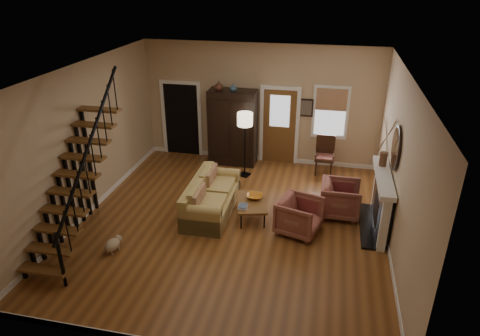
% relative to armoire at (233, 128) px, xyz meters
% --- Properties ---
extents(room, '(7.00, 7.33, 3.30)m').
position_rel_armoire_xyz_m(room, '(0.29, -1.39, 0.46)').
color(room, brown).
rests_on(room, ground).
extents(staircase, '(0.94, 2.80, 3.20)m').
position_rel_armoire_xyz_m(staircase, '(-2.08, -4.45, 0.55)').
color(staircase, brown).
rests_on(staircase, ground).
extents(fireplace, '(0.33, 1.95, 2.30)m').
position_rel_armoire_xyz_m(fireplace, '(3.83, -2.65, -0.31)').
color(fireplace, black).
rests_on(fireplace, ground).
extents(armoire, '(1.30, 0.60, 2.10)m').
position_rel_armoire_xyz_m(armoire, '(0.00, 0.00, 0.00)').
color(armoire, black).
rests_on(armoire, ground).
extents(vase_a, '(0.24, 0.24, 0.25)m').
position_rel_armoire_xyz_m(vase_a, '(-0.35, -0.10, 1.17)').
color(vase_a, '#4C2619').
rests_on(vase_a, armoire).
extents(vase_b, '(0.20, 0.20, 0.21)m').
position_rel_armoire_xyz_m(vase_b, '(0.05, -0.10, 1.16)').
color(vase_b, '#334C60').
rests_on(vase_b, armoire).
extents(sofa, '(0.93, 2.09, 0.77)m').
position_rel_armoire_xyz_m(sofa, '(0.16, -2.79, -0.66)').
color(sofa, tan).
rests_on(sofa, ground).
extents(coffee_table, '(0.88, 1.19, 0.41)m').
position_rel_armoire_xyz_m(coffee_table, '(1.06, -2.82, -0.85)').
color(coffee_table, brown).
rests_on(coffee_table, ground).
extents(bowl, '(0.36, 0.36, 0.09)m').
position_rel_armoire_xyz_m(bowl, '(1.11, -2.67, -0.60)').
color(bowl, '#C56F17').
rests_on(bowl, coffee_table).
extents(books, '(0.19, 0.26, 0.05)m').
position_rel_armoire_xyz_m(books, '(0.94, -3.12, -0.62)').
color(books, beige).
rests_on(books, coffee_table).
extents(armchair_left, '(1.04, 1.02, 0.77)m').
position_rel_armoire_xyz_m(armchair_left, '(2.15, -3.19, -0.67)').
color(armchair_left, maroon).
rests_on(armchair_left, ground).
extents(armchair_right, '(0.88, 0.85, 0.79)m').
position_rel_armoire_xyz_m(armchair_right, '(2.98, -2.29, -0.65)').
color(armchair_right, maroon).
rests_on(armchair_right, ground).
extents(floor_lamp, '(0.50, 0.50, 1.75)m').
position_rel_armoire_xyz_m(floor_lamp, '(0.50, -0.78, -0.18)').
color(floor_lamp, black).
rests_on(floor_lamp, ground).
extents(side_chair, '(0.54, 0.54, 1.02)m').
position_rel_armoire_xyz_m(side_chair, '(2.55, -0.20, -0.54)').
color(side_chair, '#341E10').
rests_on(side_chair, ground).
extents(dog, '(0.32, 0.44, 0.29)m').
position_rel_armoire_xyz_m(dog, '(-1.33, -4.67, -0.90)').
color(dog, tan).
rests_on(dog, ground).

